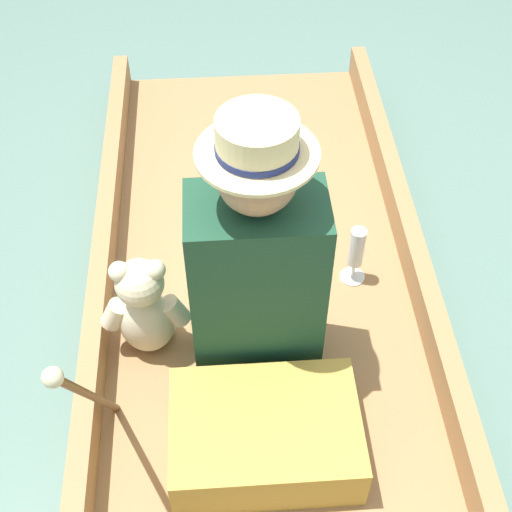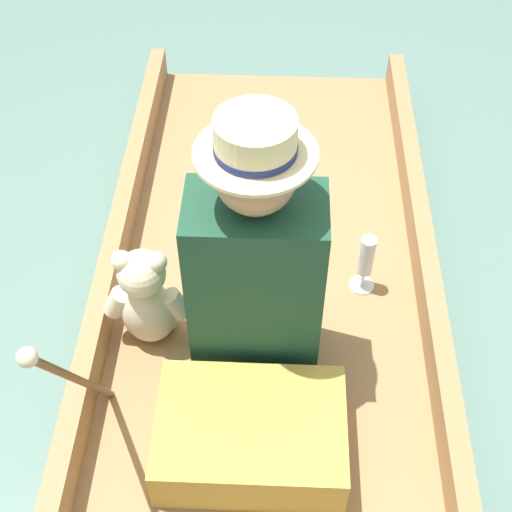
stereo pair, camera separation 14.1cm
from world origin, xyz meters
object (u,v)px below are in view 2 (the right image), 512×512
seated_person (256,267)px  walking_cane (69,376)px  teddy_bear (146,299)px  wine_glass (366,259)px

seated_person → walking_cane: 0.61m
teddy_bear → wine_glass: (0.68, 0.23, -0.05)m
wine_glass → walking_cane: (-0.77, -0.66, 0.29)m
teddy_bear → walking_cane: 0.50m
walking_cane → seated_person: bearing=45.0°
teddy_bear → walking_cane: size_ratio=0.54×
teddy_bear → walking_cane: (-0.09, -0.43, 0.24)m
seated_person → wine_glass: 0.47m
seated_person → wine_glass: size_ratio=3.98×
wine_glass → walking_cane: bearing=-139.6°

